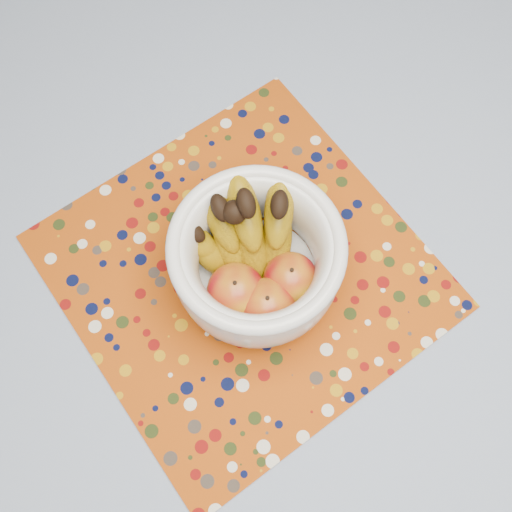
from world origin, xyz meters
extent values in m
plane|color=#2D2826|center=(0.00, 0.00, 0.00)|extent=(4.00, 4.00, 0.00)
cube|color=brown|center=(0.00, 0.00, 0.73)|extent=(1.20, 1.20, 0.04)
cylinder|color=brown|center=(-0.53, 0.53, 0.35)|extent=(0.06, 0.06, 0.71)
cylinder|color=brown|center=(0.53, 0.53, 0.35)|extent=(0.06, 0.06, 0.71)
cube|color=slate|center=(0.00, 0.00, 0.76)|extent=(1.32, 1.32, 0.01)
cube|color=#9C3C08|center=(-0.12, 0.08, 0.76)|extent=(0.60, 0.60, 0.00)
cylinder|color=white|center=(-0.10, 0.07, 0.77)|extent=(0.11, 0.11, 0.01)
cylinder|color=white|center=(-0.10, 0.07, 0.78)|extent=(0.15, 0.15, 0.01)
torus|color=white|center=(-0.10, 0.07, 0.88)|extent=(0.21, 0.21, 0.02)
ellipsoid|color=maroon|center=(-0.13, 0.04, 0.82)|extent=(0.07, 0.07, 0.06)
ellipsoid|color=maroon|center=(-0.06, 0.05, 0.82)|extent=(0.07, 0.07, 0.06)
ellipsoid|color=maroon|center=(-0.10, 0.02, 0.82)|extent=(0.07, 0.07, 0.06)
sphere|color=black|center=(-0.12, 0.11, 0.89)|extent=(0.03, 0.03, 0.03)
camera|label=1|loc=(-0.15, -0.18, 1.52)|focal=42.00mm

